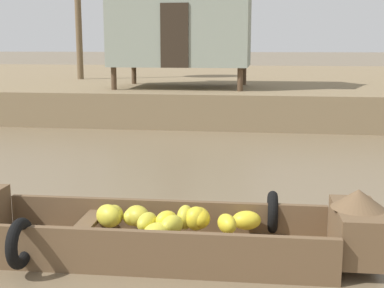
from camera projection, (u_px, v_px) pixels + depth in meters
ground_plane at (252, 167)px, 10.12m from camera, size 300.00×300.00×0.00m
riverbank_strip at (261, 86)px, 23.72m from camera, size 160.00×20.00×0.98m
banana_boat at (158, 230)px, 5.85m from camera, size 4.82×1.88×0.83m
stilt_house_left at (182, 15)px, 16.24m from camera, size 4.82×3.30×4.37m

